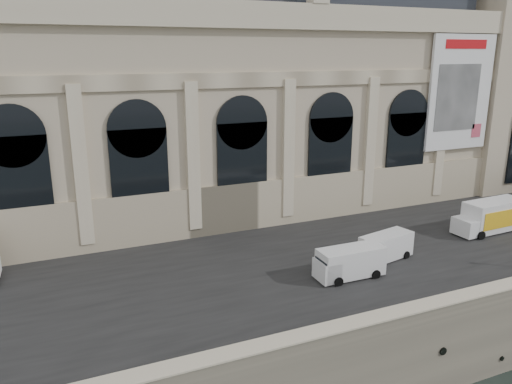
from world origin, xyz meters
TOP-DOWN VIEW (x-y plane):
  - quay at (0.00, 35.00)m, footprint 160.00×70.00m
  - street at (0.00, 14.00)m, footprint 160.00×24.00m
  - parapet at (0.00, 0.60)m, footprint 160.00×1.40m
  - museum at (-5.98, 30.86)m, footprint 69.00×18.70m
  - clock_pavilion at (34.00, 27.93)m, footprint 13.00×14.72m
  - van_b at (4.34, 9.99)m, footprint 5.51×2.97m
  - van_c at (-0.56, 8.26)m, footprint 5.67×2.43m
  - box_truck at (18.72, 11.59)m, footprint 8.04×3.10m

SIDE VIEW (x-z plane):
  - quay at x=0.00m, z-range 0.00..6.00m
  - street at x=0.00m, z-range 6.00..6.06m
  - parapet at x=0.00m, z-range 6.01..7.22m
  - van_b at x=4.34m, z-range 6.03..8.35m
  - van_c at x=-0.56m, z-range 6.03..8.54m
  - box_truck at x=18.72m, z-range 6.01..9.21m
  - museum at x=-5.98m, z-range 5.17..34.27m
  - clock_pavilion at x=34.00m, z-range 5.07..41.77m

